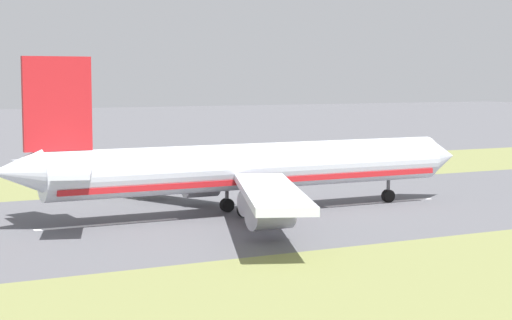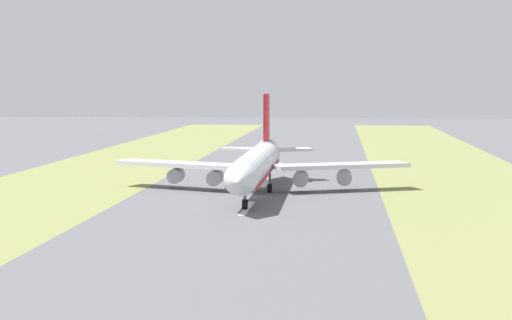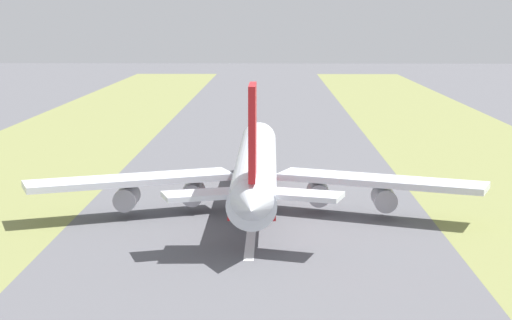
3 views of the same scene
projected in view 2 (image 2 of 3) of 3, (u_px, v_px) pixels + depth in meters
The scene contains 7 objects.
ground_plane at pixel (256, 197), 170.70m from camera, with size 800.00×800.00×0.00m, color #56565B.
grass_median_west at pixel (485, 200), 166.36m from camera, with size 40.00×600.00×0.01m, color olive.
grass_median_east at pixel (37, 194), 175.05m from camera, with size 40.00×600.00×0.01m, color olive.
centreline_dash_near at pixel (278, 166), 234.19m from camera, with size 1.20×18.00×0.01m, color silver.
centreline_dash_mid at pixel (266, 183), 194.54m from camera, with size 1.20×18.00×0.01m, color silver.
centreline_dash_far at pixel (247, 208), 154.88m from camera, with size 1.20×18.00×0.01m, color silver.
airplane_main_jet at pixel (257, 164), 176.10m from camera, with size 64.14×67.02×20.20m.
Camera 2 is at (-16.49, 168.58, 22.45)m, focal length 60.00 mm.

